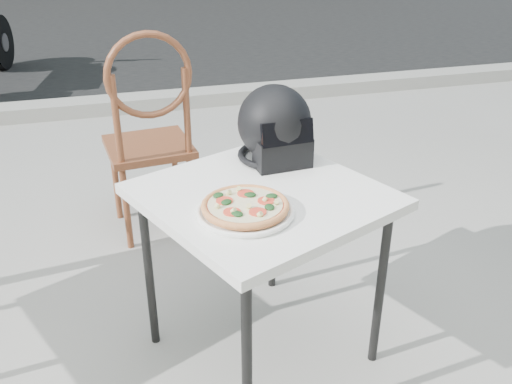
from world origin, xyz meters
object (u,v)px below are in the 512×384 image
object	(u,v)px
cafe_table_main	(263,208)
pizza	(245,206)
helmet	(275,128)
plate	(245,212)
cafe_chair_main	(149,127)

from	to	relation	value
cafe_table_main	pizza	world-z (taller)	pizza
cafe_table_main	pizza	size ratio (longest dim) A/B	2.96
helmet	pizza	bearing A→B (deg)	-123.51
cafe_table_main	helmet	bearing A→B (deg)	64.43
plate	pizza	distance (m)	0.02
cafe_table_main	pizza	bearing A→B (deg)	-125.23
plate	cafe_chair_main	xyz separation A→B (m)	(-0.19, 1.18, -0.11)
cafe_table_main	cafe_chair_main	world-z (taller)	cafe_chair_main
cafe_table_main	helmet	size ratio (longest dim) A/B	3.11
cafe_table_main	plate	world-z (taller)	plate
plate	helmet	bearing A→B (deg)	60.84
cafe_table_main	plate	xyz separation A→B (m)	(-0.10, -0.14, 0.07)
plate	helmet	distance (m)	0.48
helmet	cafe_chair_main	size ratio (longest dim) A/B	0.29
cafe_table_main	cafe_chair_main	bearing A→B (deg)	105.79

